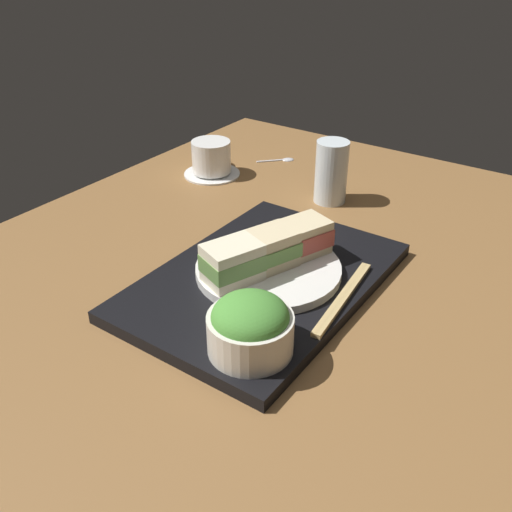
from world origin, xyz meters
The scene contains 11 objects.
ground_plane centered at (0.00, 0.00, -1.50)cm, with size 140.00×100.00×3.00cm, color brown.
serving_tray centered at (4.16, -0.91, 0.96)cm, with size 42.58×29.01×1.93cm, color black.
sandwich_plate centered at (5.13, -1.11, 2.60)cm, with size 21.91×21.91×1.34cm, color silver.
sandwich_near centered at (-1.00, 0.95, 6.14)cm, with size 9.50×8.16×5.74cm.
sandwich_middle centered at (5.13, -1.11, 6.06)cm, with size 9.67×8.43×5.58cm.
sandwich_far centered at (11.26, -3.16, 5.93)cm, with size 9.64×8.39×5.30cm.
salad_bowl centered at (-10.78, -9.07, 5.60)cm, with size 10.69×10.69×7.68cm.
chopsticks_pair centered at (5.30, -13.59, 2.28)cm, with size 19.45×3.43×0.70cm.
coffee_cup centered at (33.49, 32.51, 3.56)cm, with size 12.07×12.07×7.51cm.
drinking_glass centered at (36.35, 5.33, 6.06)cm, with size 6.25×6.25×12.12cm, color silver.
teaspoon centered at (49.29, 24.24, 0.36)cm, with size 7.27×6.95×0.80cm.
Camera 1 is at (-55.11, -40.77, 48.27)cm, focal length 39.87 mm.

